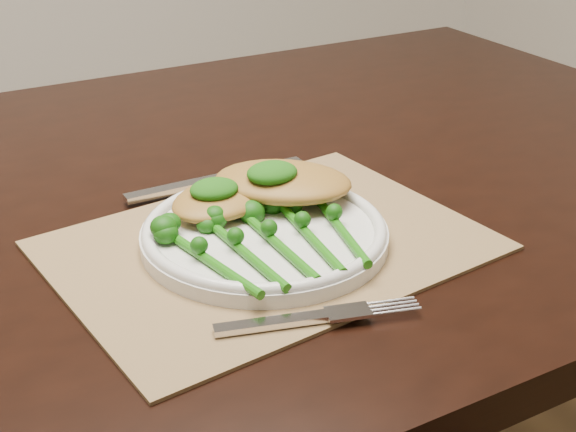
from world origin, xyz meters
name	(u,v)px	position (x,y,z in m)	size (l,w,h in m)	color
placemat	(268,245)	(0.09, -0.25, 0.75)	(0.40, 0.29, 0.00)	olive
dinner_plate	(265,232)	(0.09, -0.24, 0.76)	(0.24, 0.24, 0.02)	silver
knife	(200,183)	(0.08, -0.09, 0.76)	(0.22, 0.04, 0.01)	silver
fork	(332,315)	(0.09, -0.39, 0.76)	(0.17, 0.05, 0.01)	silver
chicken_fillet_left	(224,197)	(0.07, -0.18, 0.78)	(0.12, 0.08, 0.02)	#A67730
chicken_fillet_right	(283,182)	(0.14, -0.19, 0.79)	(0.14, 0.10, 0.03)	#A67730
pesto_dollop_left	(214,189)	(0.06, -0.19, 0.79)	(0.05, 0.04, 0.02)	#104409
pesto_dollop_right	(272,173)	(0.12, -0.20, 0.80)	(0.05, 0.04, 0.02)	#104409
broccolini_bundle	(280,246)	(0.09, -0.29, 0.77)	(0.17, 0.18, 0.04)	#1A630D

